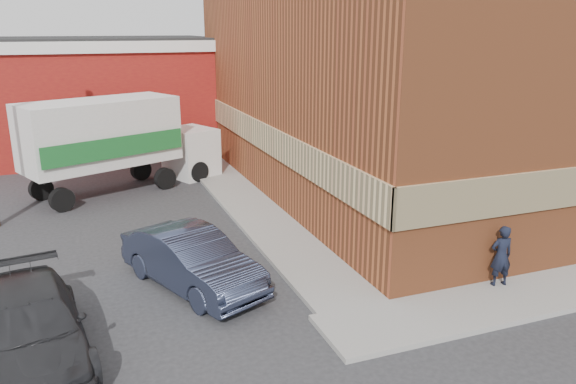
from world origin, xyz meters
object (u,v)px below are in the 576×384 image
object	(u,v)px
warehouse	(47,97)
suv_b	(32,328)
sedan	(192,260)
brick_building	(432,64)
man	(501,256)
box_truck	(118,138)

from	to	relation	value
warehouse	suv_b	world-z (taller)	warehouse
warehouse	sedan	distance (m)	17.96
brick_building	suv_b	bearing A→B (deg)	-149.54
sedan	suv_b	distance (m)	3.98
man	suv_b	size ratio (longest dim) A/B	0.33
brick_building	suv_b	world-z (taller)	brick_building
box_truck	brick_building	bearing A→B (deg)	-36.10
man	sedan	distance (m)	7.41
warehouse	sedan	size ratio (longest dim) A/B	3.80
suv_b	man	bearing A→B (deg)	-12.31
sedan	box_truck	xyz separation A→B (m)	(-0.85, 9.27, 1.35)
brick_building	box_truck	distance (m)	12.46
warehouse	suv_b	bearing A→B (deg)	-89.85
man	sedan	bearing A→B (deg)	-13.29
man	sedan	xyz separation A→B (m)	(-6.87, 2.75, -0.17)
warehouse	brick_building	bearing A→B (deg)	-37.20
warehouse	man	world-z (taller)	warehouse
warehouse	box_truck	xyz separation A→B (m)	(2.64, -8.23, -0.76)
warehouse	man	xyz separation A→B (m)	(10.36, -20.25, -1.94)
brick_building	box_truck	world-z (taller)	brick_building
man	box_truck	size ratio (longest dim) A/B	0.20
sedan	suv_b	size ratio (longest dim) A/B	0.94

